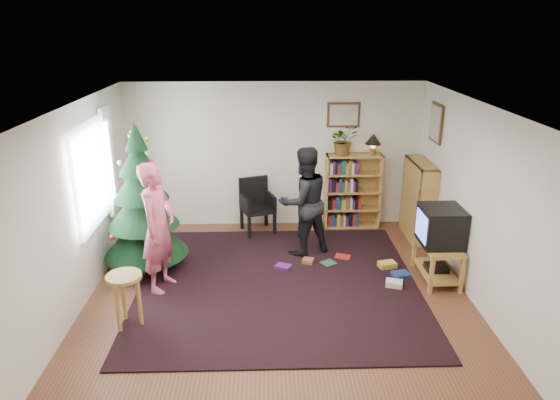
{
  "coord_description": "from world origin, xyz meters",
  "views": [
    {
      "loc": [
        -0.16,
        -5.78,
        3.45
      ],
      "look_at": [
        0.03,
        0.69,
        1.1
      ],
      "focal_mm": 32.0,
      "sensor_mm": 36.0,
      "label": 1
    }
  ],
  "objects_px": {
    "bookshelf_back": "(353,190)",
    "stool": "(125,287)",
    "christmas_tree": "(143,210)",
    "person_standing": "(158,228)",
    "tv_stand": "(437,258)",
    "table_lamp": "(373,141)",
    "picture_right": "(436,123)",
    "crt_tv": "(441,226)",
    "bookshelf_right": "(418,200)",
    "person_by_chair": "(304,202)",
    "potted_plant": "(344,140)",
    "armchair": "(258,203)",
    "picture_back": "(344,115)"
  },
  "relations": [
    {
      "from": "bookshelf_right",
      "to": "table_lamp",
      "type": "xyz_separation_m",
      "value": [
        -0.69,
        0.51,
        0.88
      ]
    },
    {
      "from": "crt_tv",
      "to": "stool",
      "type": "bearing_deg",
      "value": -165.64
    },
    {
      "from": "picture_back",
      "to": "tv_stand",
      "type": "distance_m",
      "value": 2.85
    },
    {
      "from": "picture_back",
      "to": "stool",
      "type": "relative_size",
      "value": 0.81
    },
    {
      "from": "person_by_chair",
      "to": "bookshelf_right",
      "type": "bearing_deg",
      "value": 170.83
    },
    {
      "from": "picture_right",
      "to": "table_lamp",
      "type": "bearing_deg",
      "value": 144.59
    },
    {
      "from": "crt_tv",
      "to": "table_lamp",
      "type": "relative_size",
      "value": 1.66
    },
    {
      "from": "person_by_chair",
      "to": "potted_plant",
      "type": "relative_size",
      "value": 3.33
    },
    {
      "from": "tv_stand",
      "to": "crt_tv",
      "type": "relative_size",
      "value": 1.43
    },
    {
      "from": "tv_stand",
      "to": "armchair",
      "type": "height_order",
      "value": "armchair"
    },
    {
      "from": "christmas_tree",
      "to": "table_lamp",
      "type": "distance_m",
      "value": 3.9
    },
    {
      "from": "bookshelf_right",
      "to": "tv_stand",
      "type": "height_order",
      "value": "bookshelf_right"
    },
    {
      "from": "bookshelf_back",
      "to": "person_by_chair",
      "type": "bearing_deg",
      "value": -131.69
    },
    {
      "from": "person_standing",
      "to": "tv_stand",
      "type": "bearing_deg",
      "value": -72.98
    },
    {
      "from": "tv_stand",
      "to": "potted_plant",
      "type": "xyz_separation_m",
      "value": [
        -1.07,
        1.95,
        1.23
      ]
    },
    {
      "from": "tv_stand",
      "to": "potted_plant",
      "type": "height_order",
      "value": "potted_plant"
    },
    {
      "from": "tv_stand",
      "to": "armchair",
      "type": "relative_size",
      "value": 0.91
    },
    {
      "from": "person_standing",
      "to": "person_by_chair",
      "type": "bearing_deg",
      "value": -47.46
    },
    {
      "from": "tv_stand",
      "to": "stool",
      "type": "relative_size",
      "value": 1.24
    },
    {
      "from": "christmas_tree",
      "to": "bookshelf_back",
      "type": "height_order",
      "value": "christmas_tree"
    },
    {
      "from": "bookshelf_back",
      "to": "bookshelf_right",
      "type": "height_order",
      "value": "same"
    },
    {
      "from": "christmas_tree",
      "to": "bookshelf_right",
      "type": "height_order",
      "value": "christmas_tree"
    },
    {
      "from": "christmas_tree",
      "to": "potted_plant",
      "type": "bearing_deg",
      "value": 26.01
    },
    {
      "from": "person_standing",
      "to": "person_by_chair",
      "type": "height_order",
      "value": "person_standing"
    },
    {
      "from": "picture_right",
      "to": "bookshelf_back",
      "type": "height_order",
      "value": "picture_right"
    },
    {
      "from": "christmas_tree",
      "to": "crt_tv",
      "type": "relative_size",
      "value": 3.66
    },
    {
      "from": "potted_plant",
      "to": "stool",
      "type": "bearing_deg",
      "value": -134.76
    },
    {
      "from": "bookshelf_right",
      "to": "armchair",
      "type": "bearing_deg",
      "value": 81.51
    },
    {
      "from": "person_standing",
      "to": "table_lamp",
      "type": "relative_size",
      "value": 4.96
    },
    {
      "from": "bookshelf_back",
      "to": "person_by_chair",
      "type": "relative_size",
      "value": 0.77
    },
    {
      "from": "person_standing",
      "to": "picture_right",
      "type": "bearing_deg",
      "value": -54.76
    },
    {
      "from": "bookshelf_back",
      "to": "stool",
      "type": "bearing_deg",
      "value": -136.64
    },
    {
      "from": "bookshelf_back",
      "to": "crt_tv",
      "type": "xyz_separation_m",
      "value": [
        0.87,
        -1.95,
        0.14
      ]
    },
    {
      "from": "bookshelf_right",
      "to": "person_by_chair",
      "type": "relative_size",
      "value": 0.77
    },
    {
      "from": "potted_plant",
      "to": "table_lamp",
      "type": "distance_m",
      "value": 0.5
    },
    {
      "from": "bookshelf_back",
      "to": "tv_stand",
      "type": "relative_size",
      "value": 1.54
    },
    {
      "from": "tv_stand",
      "to": "stool",
      "type": "bearing_deg",
      "value": -165.65
    },
    {
      "from": "picture_back",
      "to": "armchair",
      "type": "height_order",
      "value": "picture_back"
    },
    {
      "from": "armchair",
      "to": "stool",
      "type": "xyz_separation_m",
      "value": [
        -1.51,
        -2.86,
        0.03
      ]
    },
    {
      "from": "crt_tv",
      "to": "table_lamp",
      "type": "distance_m",
      "value": 2.16
    },
    {
      "from": "tv_stand",
      "to": "bookshelf_right",
      "type": "bearing_deg",
      "value": 85.22
    },
    {
      "from": "bookshelf_back",
      "to": "table_lamp",
      "type": "height_order",
      "value": "table_lamp"
    },
    {
      "from": "picture_right",
      "to": "person_by_chair",
      "type": "xyz_separation_m",
      "value": [
        -2.06,
        -0.46,
        -1.1
      ]
    },
    {
      "from": "person_standing",
      "to": "potted_plant",
      "type": "distance_m",
      "value": 3.49
    },
    {
      "from": "armchair",
      "to": "stool",
      "type": "distance_m",
      "value": 3.23
    },
    {
      "from": "picture_back",
      "to": "person_by_chair",
      "type": "height_order",
      "value": "picture_back"
    },
    {
      "from": "armchair",
      "to": "bookshelf_right",
      "type": "bearing_deg",
      "value": -27.11
    },
    {
      "from": "crt_tv",
      "to": "armchair",
      "type": "relative_size",
      "value": 0.64
    },
    {
      "from": "picture_back",
      "to": "bookshelf_right",
      "type": "relative_size",
      "value": 0.42
    },
    {
      "from": "picture_right",
      "to": "crt_tv",
      "type": "distance_m",
      "value": 1.79
    }
  ]
}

